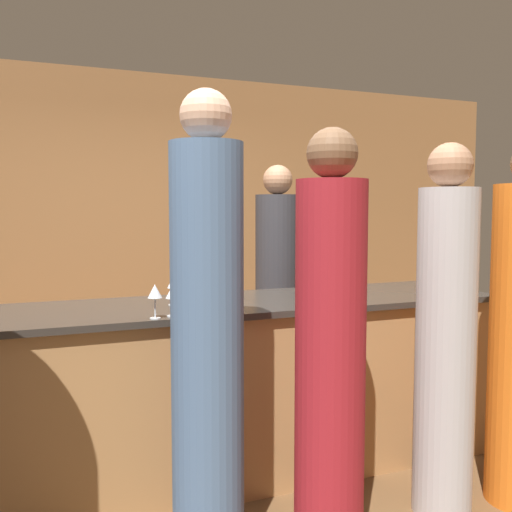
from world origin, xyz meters
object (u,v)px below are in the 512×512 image
Objects in this scene: bartender at (277,295)px; wine_bottle_0 at (310,275)px; guest_3 at (445,340)px; guest_1 at (207,341)px; wine_bottle_1 at (309,280)px; guest_0 at (330,353)px; ice_bucket at (222,285)px.

wine_bottle_0 is (-0.14, -0.82, 0.25)m from bartender.
bartender is 1.74m from guest_3.
guest_3 is at bearing -72.55° from wine_bottle_0.
guest_1 reaches higher than wine_bottle_1.
guest_0 reaches higher than wine_bottle_0.
guest_1 reaches higher than guest_0.
wine_bottle_0 is 0.59m from ice_bucket.
bartender is 1.97m from guest_1.
guest_1 is at bearing 57.01° from bartender.
guest_1 is at bearing -112.50° from ice_bucket.
guest_0 reaches higher than guest_3.
bartender is 0.92× the size of guest_1.
bartender reaches higher than ice_bucket.
wine_bottle_1 is (-0.25, -1.02, 0.24)m from bartender.
guest_1 reaches higher than ice_bucket.
wine_bottle_1 is 0.51m from ice_bucket.
bartender is 6.35× the size of wine_bottle_0.
ice_bucket is (-0.73, -0.83, 0.21)m from bartender.
guest_0 is at bearing -112.27° from wine_bottle_0.
guest_3 is 6.30× the size of wine_bottle_0.
wine_bottle_0 is 1.01× the size of wine_bottle_1.
wine_bottle_0 is 1.43× the size of ice_bucket.
guest_1 is at bearing -142.44° from wine_bottle_1.
guest_3 is at bearing -4.08° from guest_1.
wine_bottle_0 is (-0.29, 0.92, 0.24)m from guest_3.
ice_bucket is (-0.59, -0.01, -0.03)m from wine_bottle_0.
guest_0 is 0.93× the size of guest_1.
guest_0 is at bearing -176.39° from guest_3.
wine_bottle_0 is at bearing 67.73° from guest_0.
bartender is 1.86m from guest_0.
guest_0 is 0.68m from guest_3.
guest_3 is 0.85m from wine_bottle_1.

